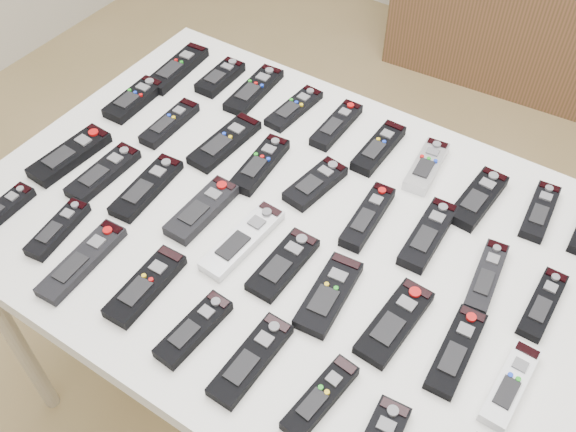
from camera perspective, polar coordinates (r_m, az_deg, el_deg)
The scene contains 37 objects.
ground at distance 1.97m, azimuth 2.18°, elevation -13.87°, with size 4.00×4.00×0.00m, color #98814D.
table at distance 1.32m, azimuth -0.00°, elevation -2.25°, with size 1.25×0.88×0.78m.
remote_0 at distance 1.67m, azimuth -9.82°, elevation 12.81°, with size 0.06×0.20×0.02m, color black.
remote_1 at distance 1.63m, azimuth -6.04°, elevation 12.16°, with size 0.05×0.14×0.02m, color black.
remote_2 at distance 1.58m, azimuth -3.04°, elevation 11.13°, with size 0.06×0.19×0.02m, color black.
remote_3 at distance 1.53m, azimuth 0.55°, elevation 9.54°, with size 0.05×0.17×0.02m, color black.
remote_4 at distance 1.48m, azimuth 4.33°, elevation 8.08°, with size 0.05×0.17×0.02m, color black.
remote_5 at distance 1.43m, azimuth 8.05°, elevation 6.02°, with size 0.05×0.17×0.02m, color black.
remote_6 at distance 1.41m, azimuth 12.20°, elevation 4.35°, with size 0.05×0.16×0.02m, color #B7B7BC.
remote_7 at distance 1.36m, azimuth 16.54°, elevation 1.49°, with size 0.06×0.17×0.02m, color black.
remote_8 at distance 1.38m, azimuth 21.49°, elevation 0.38°, with size 0.05×0.16×0.02m, color black.
remote_10 at distance 1.59m, azimuth -13.53°, elevation 10.04°, with size 0.06×0.16×0.02m, color black.
remote_11 at distance 1.51m, azimuth -10.46°, elevation 8.12°, with size 0.05×0.16×0.02m, color black.
remote_12 at distance 1.44m, azimuth -5.64°, elevation 6.54°, with size 0.06×0.19×0.02m, color black.
remote_13 at distance 1.38m, azimuth -2.48°, elevation 4.61°, with size 0.05×0.17×0.02m, color black.
remote_14 at distance 1.34m, azimuth 2.45°, elevation 2.90°, with size 0.06×0.15×0.02m, color black.
remote_15 at distance 1.28m, azimuth 7.09°, elevation -0.06°, with size 0.04×0.18×0.02m, color black.
remote_16 at distance 1.27m, azimuth 12.35°, elevation -1.62°, with size 0.05×0.18×0.02m, color black.
remote_17 at distance 1.24m, azimuth 17.21°, elevation -5.18°, with size 0.04×0.17×0.02m, color black.
remote_18 at distance 1.23m, azimuth 21.69°, elevation -7.28°, with size 0.04×0.16×0.02m, color black.
remote_19 at distance 1.48m, azimuth -18.82°, elevation 5.16°, with size 0.06×0.19×0.02m, color black.
remote_20 at distance 1.42m, azimuth -16.08°, elevation 3.71°, with size 0.05×0.18×0.02m, color black.
remote_21 at distance 1.36m, azimuth -12.45°, elevation 2.50°, with size 0.06×0.19×0.02m, color black.
remote_22 at distance 1.30m, azimuth -7.64°, elevation 0.57°, with size 0.06×0.17×0.02m, color black.
remote_23 at distance 1.24m, azimuth -4.05°, elevation -2.13°, with size 0.05×0.20×0.02m, color #B7B7BC.
remote_24 at distance 1.20m, azimuth -0.44°, elevation -4.32°, with size 0.06×0.16×0.02m, color black.
remote_25 at distance 1.16m, azimuth 3.65°, elevation -6.96°, with size 0.06×0.17×0.02m, color black.
remote_26 at distance 1.14m, azimuth 9.45°, elevation -9.30°, with size 0.06×0.18×0.02m, color black.
remote_27 at distance 1.13m, azimuth 14.73°, elevation -11.50°, with size 0.05×0.18×0.02m, color black.
remote_28 at distance 1.13m, azimuth 19.15°, elevation -13.99°, with size 0.04×0.16×0.02m, color silver.
remote_29 at distance 1.41m, azimuth -24.12°, elevation 0.47°, with size 0.04×0.15×0.02m, color black.
remote_30 at distance 1.33m, azimuth -19.76°, elevation -1.08°, with size 0.04×0.15×0.02m, color black.
remote_31 at distance 1.26m, azimuth -17.82°, elevation -3.82°, with size 0.05×0.20×0.02m, color black.
remote_32 at distance 1.20m, azimuth -12.55°, elevation -6.07°, with size 0.06×0.17×0.02m, color black.
remote_33 at distance 1.13m, azimuth -8.37°, elevation -9.91°, with size 0.05×0.15×0.02m, color black.
remote_34 at distance 1.09m, azimuth -3.31°, elevation -12.63°, with size 0.05×0.18×0.02m, color black.
remote_35 at distance 1.06m, azimuth 2.90°, elevation -15.82°, with size 0.04×0.15×0.02m, color black.
Camera 1 is at (0.45, -0.81, 1.74)m, focal length 40.00 mm.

